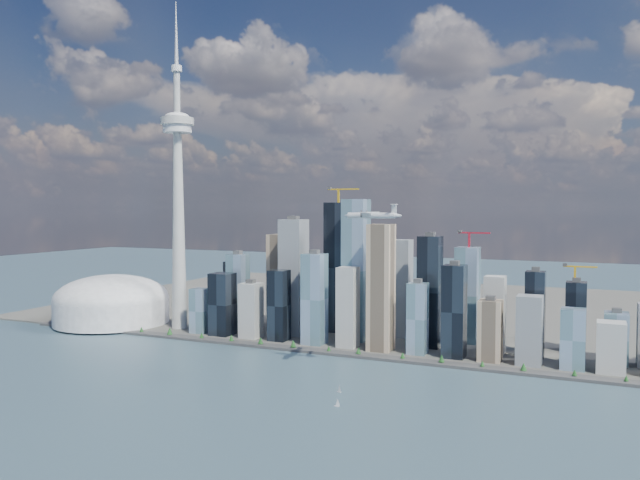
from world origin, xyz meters
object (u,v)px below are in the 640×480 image
at_px(airplane, 372,215).
at_px(needle_tower, 178,192).
at_px(dome_stadium, 112,302).
at_px(sailboat_east, 339,390).
at_px(sailboat_west, 337,404).

bearing_deg(airplane, needle_tower, 151.40).
height_order(dome_stadium, sailboat_east, dome_stadium).
bearing_deg(airplane, sailboat_west, -99.61).
distance_m(needle_tower, airplane, 455.65).
distance_m(sailboat_west, sailboat_east, 50.16).
height_order(dome_stadium, airplane, airplane).
relative_size(airplane, sailboat_east, 7.22).
xyz_separation_m(dome_stadium, airplane, (553.89, -177.39, 161.79)).
bearing_deg(sailboat_east, airplane, 80.39).
bearing_deg(sailboat_east, sailboat_west, -47.15).
bearing_deg(dome_stadium, airplane, -17.76).
xyz_separation_m(needle_tower, sailboat_west, (405.75, -273.97, -232.91)).
bearing_deg(needle_tower, sailboat_west, -34.03).
height_order(airplane, sailboat_west, airplane).
distance_m(needle_tower, sailboat_east, 506.67).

